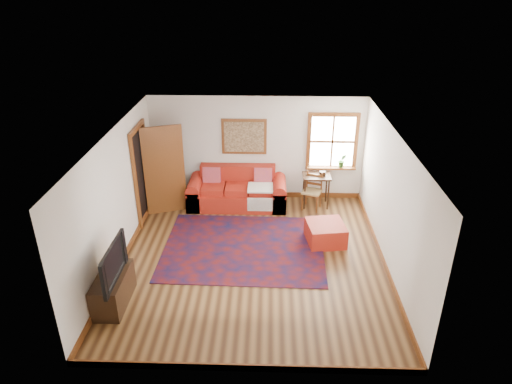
{
  "coord_description": "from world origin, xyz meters",
  "views": [
    {
      "loc": [
        0.29,
        -7.35,
        5.01
      ],
      "look_at": [
        0.04,
        0.6,
        1.15
      ],
      "focal_mm": 32.0,
      "sensor_mm": 36.0,
      "label": 1
    }
  ],
  "objects_px": {
    "red_leather_sofa": "(238,193)",
    "media_cabinet": "(113,289)",
    "red_ottoman": "(326,233)",
    "side_table": "(316,180)",
    "ladder_back_chair": "(313,189)"
  },
  "relations": [
    {
      "from": "red_ottoman",
      "to": "red_leather_sofa",
      "type": "bearing_deg",
      "value": 130.7
    },
    {
      "from": "red_leather_sofa",
      "to": "media_cabinet",
      "type": "distance_m",
      "value": 4.09
    },
    {
      "from": "red_ottoman",
      "to": "ladder_back_chair",
      "type": "bearing_deg",
      "value": 87.13
    },
    {
      "from": "red_leather_sofa",
      "to": "media_cabinet",
      "type": "height_order",
      "value": "red_leather_sofa"
    },
    {
      "from": "red_ottoman",
      "to": "side_table",
      "type": "relative_size",
      "value": 0.95
    },
    {
      "from": "red_ottoman",
      "to": "ladder_back_chair",
      "type": "height_order",
      "value": "ladder_back_chair"
    },
    {
      "from": "side_table",
      "to": "ladder_back_chair",
      "type": "bearing_deg",
      "value": -124.08
    },
    {
      "from": "red_ottoman",
      "to": "media_cabinet",
      "type": "height_order",
      "value": "media_cabinet"
    },
    {
      "from": "side_table",
      "to": "media_cabinet",
      "type": "xyz_separation_m",
      "value": [
        -3.65,
        -3.68,
        -0.36
      ]
    },
    {
      "from": "red_ottoman",
      "to": "ladder_back_chair",
      "type": "xyz_separation_m",
      "value": [
        -0.15,
        1.51,
        0.26
      ]
    },
    {
      "from": "red_leather_sofa",
      "to": "red_ottoman",
      "type": "xyz_separation_m",
      "value": [
        1.91,
        -1.63,
        -0.09
      ]
    },
    {
      "from": "side_table",
      "to": "ladder_back_chair",
      "type": "distance_m",
      "value": 0.23
    },
    {
      "from": "red_leather_sofa",
      "to": "side_table",
      "type": "xyz_separation_m",
      "value": [
        1.84,
        0.01,
        0.35
      ]
    },
    {
      "from": "side_table",
      "to": "red_leather_sofa",
      "type": "bearing_deg",
      "value": -179.72
    },
    {
      "from": "red_ottoman",
      "to": "ladder_back_chair",
      "type": "distance_m",
      "value": 1.54
    }
  ]
}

